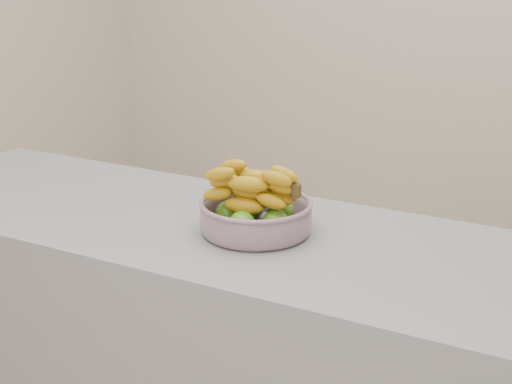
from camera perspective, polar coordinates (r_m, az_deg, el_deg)
fruit_bowl at (r=1.67m, az=-0.03°, el=-1.58°), size 0.27×0.27×0.15m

